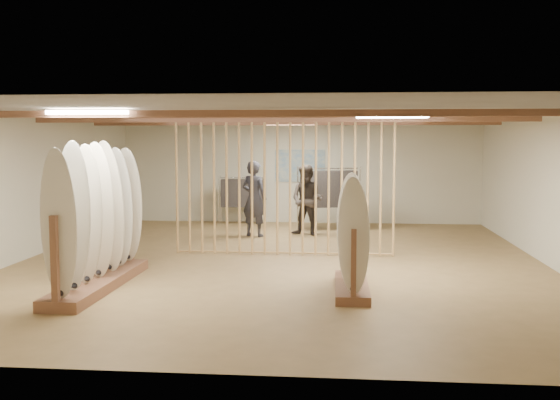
# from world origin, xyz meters

# --- Properties ---
(floor) EXTENTS (12.00, 12.00, 0.00)m
(floor) POSITION_xyz_m (0.00, 0.00, 0.00)
(floor) COLOR #99784A
(floor) RESTS_ON ground
(ceiling) EXTENTS (12.00, 12.00, 0.00)m
(ceiling) POSITION_xyz_m (0.00, 0.00, 2.80)
(ceiling) COLOR gray
(ceiling) RESTS_ON ground
(wall_back) EXTENTS (12.00, 0.00, 12.00)m
(wall_back) POSITION_xyz_m (0.00, 6.00, 1.40)
(wall_back) COLOR silver
(wall_back) RESTS_ON ground
(wall_front) EXTENTS (12.00, 0.00, 12.00)m
(wall_front) POSITION_xyz_m (0.00, -6.00, 1.40)
(wall_front) COLOR silver
(wall_front) RESTS_ON ground
(wall_left) EXTENTS (0.00, 12.00, 12.00)m
(wall_left) POSITION_xyz_m (-5.00, 0.00, 1.40)
(wall_left) COLOR silver
(wall_left) RESTS_ON ground
(wall_right) EXTENTS (0.00, 12.00, 12.00)m
(wall_right) POSITION_xyz_m (5.00, 0.00, 1.40)
(wall_right) COLOR silver
(wall_right) RESTS_ON ground
(ceiling_slats) EXTENTS (9.50, 6.12, 0.10)m
(ceiling_slats) POSITION_xyz_m (0.00, 0.00, 2.72)
(ceiling_slats) COLOR brown
(ceiling_slats) RESTS_ON ground
(light_panels) EXTENTS (1.20, 0.35, 0.06)m
(light_panels) POSITION_xyz_m (0.00, 0.00, 2.74)
(light_panels) COLOR white
(light_panels) RESTS_ON ground
(bamboo_partition) EXTENTS (4.45, 0.05, 2.78)m
(bamboo_partition) POSITION_xyz_m (0.00, 0.80, 1.40)
(bamboo_partition) COLOR tan
(bamboo_partition) RESTS_ON ground
(poster) EXTENTS (1.40, 0.03, 0.90)m
(poster) POSITION_xyz_m (0.00, 5.98, 1.60)
(poster) COLOR #306AA9
(poster) RESTS_ON ground
(rack_left) EXTENTS (0.64, 3.20, 2.23)m
(rack_left) POSITION_xyz_m (-2.67, -2.39, 0.77)
(rack_left) COLOR brown
(rack_left) RESTS_ON floor
(rack_right) EXTENTS (0.53, 1.93, 1.84)m
(rack_right) POSITION_xyz_m (1.33, -2.27, 0.63)
(rack_right) COLOR brown
(rack_right) RESTS_ON floor
(clothing_rack_a) EXTENTS (1.25, 0.35, 1.34)m
(clothing_rack_a) POSITION_xyz_m (-1.55, 5.40, 0.87)
(clothing_rack_a) COLOR silver
(clothing_rack_a) RESTS_ON floor
(clothing_rack_b) EXTENTS (1.49, 0.75, 1.65)m
(clothing_rack_b) POSITION_xyz_m (0.84, 4.50, 1.07)
(clothing_rack_b) COLOR silver
(clothing_rack_b) RESTS_ON floor
(shopper_a) EXTENTS (0.91, 0.79, 2.08)m
(shopper_a) POSITION_xyz_m (-0.93, 3.26, 1.04)
(shopper_a) COLOR #2A2A32
(shopper_a) RESTS_ON floor
(shopper_b) EXTENTS (1.14, 1.02, 1.96)m
(shopper_b) POSITION_xyz_m (0.33, 3.54, 0.98)
(shopper_b) COLOR #302925
(shopper_b) RESTS_ON floor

